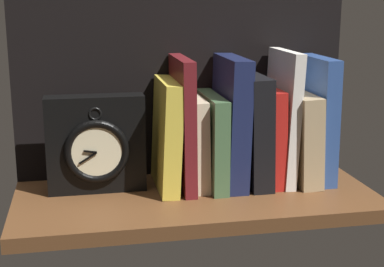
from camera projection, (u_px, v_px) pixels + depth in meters
The scene contains 13 objects.
ground_plane at pixel (196, 200), 107.40cm from camera, with size 66.29×29.16×2.50cm, color brown.
back_panel at pixel (182, 78), 115.83cm from camera, with size 66.29×1.20×39.04cm, color black.
book_yellow_seinlanguage at pixel (167, 135), 108.48cm from camera, with size 3.26×16.05×20.57cm, color gold.
book_maroon_dawkins at pixel (183, 123), 108.57cm from camera, with size 2.27×16.40×24.69cm, color maroon.
book_cream_twain at pixel (197, 142), 109.96cm from camera, with size 2.50×13.12×17.17cm, color beige.
book_green_romantic at pixel (212, 140), 110.49cm from camera, with size 2.90×16.88×17.54cm, color #476B44.
book_navy_bierce at pixel (231, 121), 110.35cm from camera, with size 3.81×16.09×24.60cm, color #192147.
book_black_skeptic at pixel (252, 129), 111.56cm from camera, with size 4.09×16.17×21.16cm, color black.
book_red_requiem at pixel (269, 135), 112.53cm from camera, with size 2.40×14.42×18.63cm, color red.
book_white_catcher at pixel (282, 117), 112.19cm from camera, with size 2.09×15.03×25.60cm, color silver.
book_tan_shortstories at pixel (298, 136), 113.79cm from camera, with size 4.11×16.95×17.47cm, color tan.
book_blue_modern at pixel (317, 119), 113.72cm from camera, with size 2.98×14.91×24.25cm, color #2D4C8E.
framed_clock at pixel (96, 145), 106.53cm from camera, with size 18.06×5.88×18.06cm.
Camera 1 is at (-20.49, -99.37, 36.09)cm, focal length 54.08 mm.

